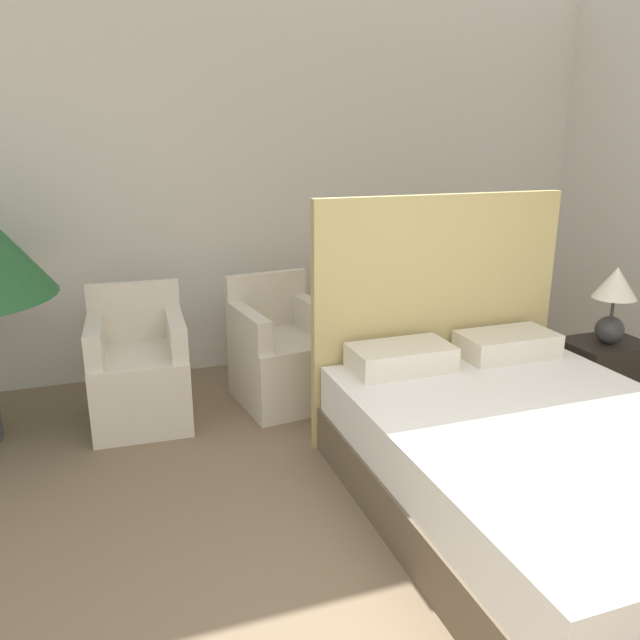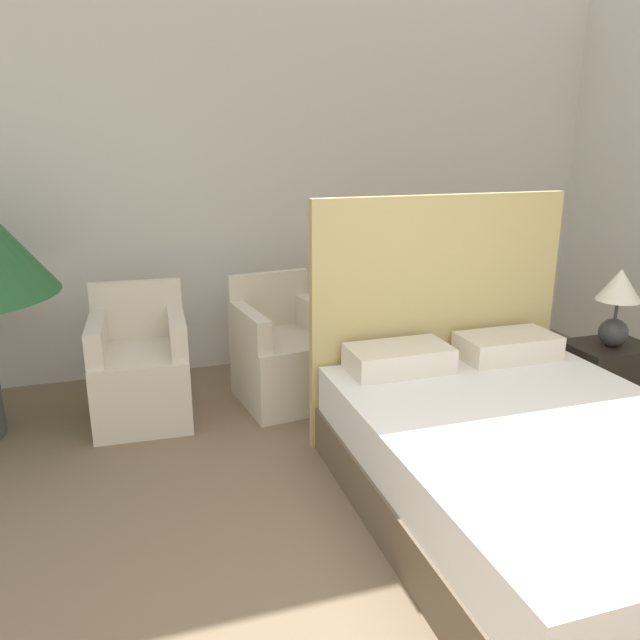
{
  "view_description": "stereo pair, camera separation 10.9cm",
  "coord_description": "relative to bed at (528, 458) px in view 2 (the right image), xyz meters",
  "views": [
    {
      "loc": [
        -1.14,
        -0.88,
        1.78
      ],
      "look_at": [
        0.09,
        2.64,
        0.67
      ],
      "focal_mm": 35.0,
      "sensor_mm": 36.0,
      "label": 1
    },
    {
      "loc": [
        -1.04,
        -0.92,
        1.78
      ],
      "look_at": [
        0.09,
        2.64,
        0.67
      ],
      "focal_mm": 35.0,
      "sensor_mm": 36.0,
      "label": 2
    }
  ],
  "objects": [
    {
      "name": "nightstand",
      "position": [
        1.12,
        0.75,
        -0.04
      ],
      "size": [
        0.5,
        0.38,
        0.51
      ],
      "color": "black",
      "rests_on": "ground_plane"
    },
    {
      "name": "armchair_near_window_right",
      "position": [
        -0.77,
        1.67,
        -0.0
      ],
      "size": [
        0.67,
        0.72,
        0.86
      ],
      "rotation": [
        0.0,
        0.0,
        0.13
      ],
      "color": "beige",
      "rests_on": "ground_plane"
    },
    {
      "name": "armchair_near_window_left",
      "position": [
        -1.72,
        1.67,
        -0.0
      ],
      "size": [
        0.62,
        0.67,
        0.86
      ],
      "rotation": [
        0.0,
        0.0,
        -0.04
      ],
      "color": "beige",
      "rests_on": "ground_plane"
    },
    {
      "name": "wall_back",
      "position": [
        -0.71,
        2.52,
        1.15
      ],
      "size": [
        10.0,
        0.06,
        2.9
      ],
      "color": "silver",
      "rests_on": "ground_plane"
    },
    {
      "name": "table_lamp",
      "position": [
        1.1,
        0.73,
        0.52
      ],
      "size": [
        0.27,
        0.27,
        0.49
      ],
      "color": "#333333",
      "rests_on": "nightstand"
    },
    {
      "name": "bed",
      "position": [
        0.0,
        0.0,
        0.0
      ],
      "size": [
        1.58,
        2.14,
        1.46
      ],
      "color": "brown",
      "rests_on": "ground_plane"
    }
  ]
}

